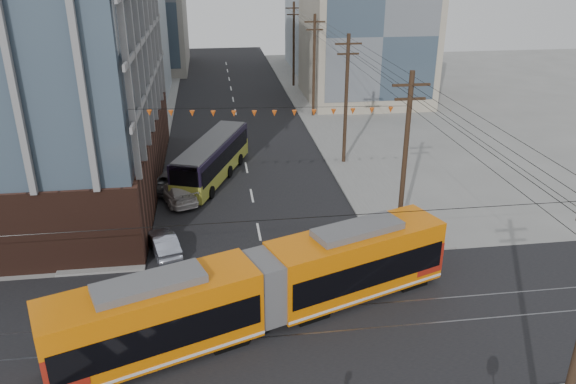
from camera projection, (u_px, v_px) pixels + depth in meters
name	position (u px, v px, depth m)	size (l,w,h in m)	color
ground	(288.00, 380.00, 24.34)	(160.00, 160.00, 0.00)	slate
bg_bldg_nw_near	(84.00, 25.00, 65.88)	(18.00, 16.00, 18.00)	#8C99A5
bg_bldg_ne_near	(366.00, 33.00, 66.78)	(14.00, 14.00, 16.00)	gray
bg_bldg_nw_far	(130.00, 1.00, 84.04)	(16.00, 18.00, 20.00)	gray
bg_bldg_ne_far	(344.00, 22.00, 85.61)	(16.00, 16.00, 14.00)	#8C99A5
utility_pole_far	(294.00, 45.00, 74.11)	(0.30, 0.30, 11.00)	black
streetcar	(264.00, 289.00, 27.31)	(20.49, 2.88, 3.95)	#DA6805
city_bus	(212.00, 159.00, 45.14)	(2.52, 11.65, 3.30)	black
parked_car_silver	(164.00, 243.00, 34.29)	(1.41, 4.06, 1.34)	#9096A8
parked_car_white	(177.00, 191.00, 41.42)	(2.10, 5.17, 1.50)	silver
parked_car_grey	(174.00, 180.00, 43.57)	(2.38, 5.16, 1.43)	slate
jersey_barrier	(391.00, 234.00, 35.87)	(0.90, 4.01, 0.80)	gray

